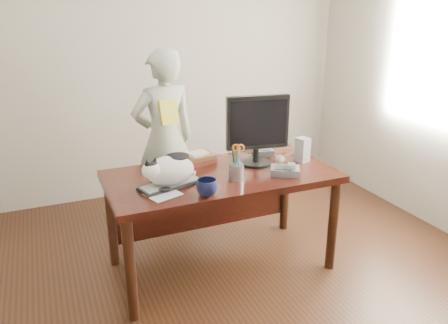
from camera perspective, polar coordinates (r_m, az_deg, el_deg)
room at (r=2.38m, az=5.23°, el=7.30°), size 4.50×4.50×4.50m
desk at (r=3.19m, az=-0.90°, el=-3.48°), size 1.60×0.80×0.75m
keyboard at (r=2.87m, az=-6.96°, el=-2.94°), size 0.45×0.27×0.03m
cat at (r=2.82m, az=-7.26°, el=-0.96°), size 0.40×0.28×0.23m
monitor at (r=3.16m, az=4.39°, el=4.64°), size 0.46×0.26×0.52m
pen_cup at (r=2.93m, az=1.64°, el=-1.05°), size 0.13×0.13×0.25m
mousepad at (r=2.75m, az=-7.98°, el=-4.19°), size 0.24×0.23×0.00m
mouse at (r=2.77m, az=-7.71°, el=-3.61°), size 0.10×0.08×0.04m
coffee_mug at (r=2.70m, az=-2.24°, el=-3.33°), size 0.19×0.19×0.11m
phone at (r=3.08m, az=8.06°, el=-1.04°), size 0.24×0.23×0.09m
speaker at (r=3.33m, az=10.22°, el=1.59°), size 0.10×0.11×0.18m
baseball at (r=3.26m, az=7.36°, el=0.28°), size 0.07×0.07×0.07m
book_stack at (r=3.27m, az=-3.27°, el=0.49°), size 0.26×0.21×0.08m
calculator at (r=3.48m, az=5.11°, el=1.45°), size 0.16×0.20×0.05m
person at (r=3.81m, az=-7.78°, el=2.95°), size 0.61×0.44×1.55m
held_book at (r=3.59m, az=-7.24°, el=6.47°), size 0.16×0.10×0.20m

